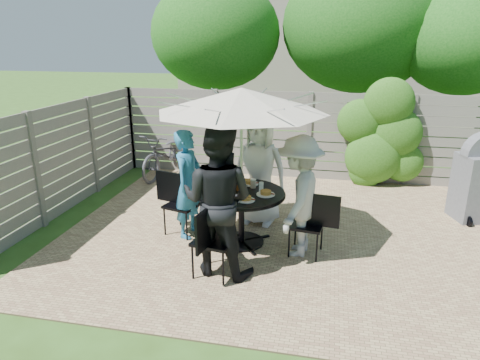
% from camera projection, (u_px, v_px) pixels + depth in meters
% --- Properties ---
extents(backyard_envelope, '(60.00, 60.00, 5.00)m').
position_uv_depth(backyard_envelope, '(325.00, 46.00, 15.14)').
color(backyard_envelope, '#2E4C17').
rests_on(backyard_envelope, ground).
extents(patio_table, '(1.41, 1.41, 0.81)m').
position_uv_depth(patio_table, '(241.00, 208.00, 6.11)').
color(patio_table, black).
rests_on(patio_table, ground).
extents(umbrella, '(2.66, 2.66, 2.26)m').
position_uv_depth(umbrella, '(241.00, 100.00, 5.63)').
color(umbrella, silver).
rests_on(umbrella, ground).
extents(chair_back, '(0.52, 0.72, 0.97)m').
position_uv_depth(chair_back, '(262.00, 203.00, 7.06)').
color(chair_back, black).
rests_on(chair_back, ground).
extents(person_back, '(0.95, 0.70, 1.79)m').
position_uv_depth(person_back, '(260.00, 170.00, 6.75)').
color(person_back, silver).
rests_on(person_back, ground).
extents(chair_left, '(0.74, 0.57, 0.96)m').
position_uv_depth(chair_left, '(182.00, 216.00, 6.53)').
color(chair_left, black).
rests_on(chair_left, ground).
extents(person_left, '(0.48, 0.65, 1.64)m').
position_uv_depth(person_left, '(189.00, 184.00, 6.31)').
color(person_left, '#226793').
rests_on(person_left, ground).
extents(chair_front, '(0.56, 0.75, 0.99)m').
position_uv_depth(chair_front, '(214.00, 255.00, 5.34)').
color(chair_front, black).
rests_on(chair_front, ground).
extents(person_front, '(1.05, 0.87, 1.94)m').
position_uv_depth(person_front, '(218.00, 201.00, 5.25)').
color(person_front, black).
rests_on(person_front, ground).
extents(chair_right, '(0.68, 0.50, 0.91)m').
position_uv_depth(chair_right, '(307.00, 237.00, 5.88)').
color(chair_right, black).
rests_on(chair_right, ground).
extents(person_right, '(0.79, 1.17, 1.69)m').
position_uv_depth(person_right, '(299.00, 197.00, 5.75)').
color(person_right, '#AAA8A5').
rests_on(person_right, ground).
extents(plate_back, '(0.26, 0.26, 0.06)m').
position_uv_depth(plate_back, '(250.00, 183.00, 6.35)').
color(plate_back, white).
rests_on(plate_back, patio_table).
extents(plate_left, '(0.26, 0.26, 0.06)m').
position_uv_depth(plate_left, '(218.00, 187.00, 6.15)').
color(plate_left, white).
rests_on(plate_left, patio_table).
extents(plate_front, '(0.26, 0.26, 0.06)m').
position_uv_depth(plate_front, '(232.00, 199.00, 5.71)').
color(plate_front, white).
rests_on(plate_front, patio_table).
extents(plate_right, '(0.26, 0.26, 0.06)m').
position_uv_depth(plate_right, '(266.00, 193.00, 5.91)').
color(plate_right, white).
rests_on(plate_right, patio_table).
extents(plate_extra, '(0.24, 0.24, 0.06)m').
position_uv_depth(plate_extra, '(246.00, 199.00, 5.70)').
color(plate_extra, white).
rests_on(plate_extra, patio_table).
extents(glass_back, '(0.07, 0.07, 0.14)m').
position_uv_depth(glass_back, '(241.00, 181.00, 6.28)').
color(glass_back, silver).
rests_on(glass_back, patio_table).
extents(glass_front, '(0.07, 0.07, 0.14)m').
position_uv_depth(glass_front, '(242.00, 194.00, 5.75)').
color(glass_front, silver).
rests_on(glass_front, patio_table).
extents(glass_right, '(0.07, 0.07, 0.14)m').
position_uv_depth(glass_right, '(261.00, 187.00, 6.02)').
color(glass_right, silver).
rests_on(glass_right, patio_table).
extents(syrup_jug, '(0.09, 0.09, 0.16)m').
position_uv_depth(syrup_jug, '(239.00, 185.00, 6.08)').
color(syrup_jug, '#59280C').
rests_on(syrup_jug, patio_table).
extents(coffee_cup, '(0.08, 0.08, 0.12)m').
position_uv_depth(coffee_cup, '(253.00, 184.00, 6.18)').
color(coffee_cup, '#C6B293').
rests_on(coffee_cup, patio_table).
extents(bicycle, '(0.93, 1.92, 0.97)m').
position_uv_depth(bicycle, '(167.00, 154.00, 9.27)').
color(bicycle, '#333338').
rests_on(bicycle, ground).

